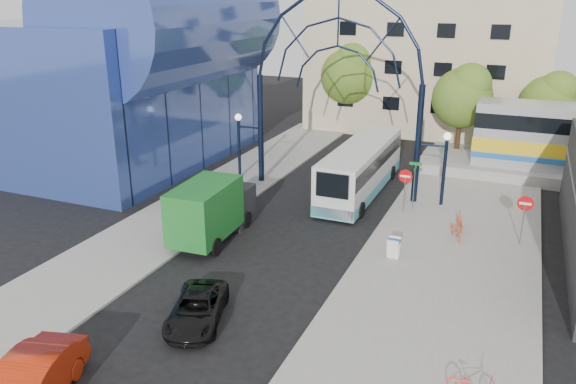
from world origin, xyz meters
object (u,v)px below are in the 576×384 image
at_px(black_suv, 197,309).
at_px(bike_near_a, 456,230).
at_px(tree_north_a, 464,95).
at_px(street_name_sign, 415,176).
at_px(bike_near_b, 460,221).
at_px(tree_north_c, 551,100).
at_px(gateway_arch, 337,52).
at_px(city_bus, 361,168).
at_px(stop_sign, 405,180).
at_px(green_truck, 213,209).
at_px(do_not_enter_sign, 525,208).
at_px(tree_north_b, 351,72).
at_px(sandwich_board, 394,246).

bearing_deg(black_suv, bike_near_a, 36.49).
xyz_separation_m(tree_north_a, black_suv, (-6.18, -27.98, -4.05)).
distance_m(street_name_sign, bike_near_b, 3.78).
xyz_separation_m(tree_north_c, black_suv, (-12.18, -29.98, -3.72)).
xyz_separation_m(gateway_arch, city_bus, (1.58, 0.55, -6.96)).
bearing_deg(tree_north_c, bike_near_a, -102.58).
bearing_deg(stop_sign, gateway_arch, 157.37).
relative_size(tree_north_a, bike_near_a, 4.54).
height_order(green_truck, black_suv, green_truck).
bearing_deg(gateway_arch, city_bus, 19.34).
bearing_deg(black_suv, bike_near_b, 38.98).
distance_m(do_not_enter_sign, green_truck, 15.27).
relative_size(stop_sign, black_suv, 0.62).
bearing_deg(gateway_arch, do_not_enter_sign, -19.99).
bearing_deg(gateway_arch, stop_sign, -22.63).
relative_size(stop_sign, city_bus, 0.22).
distance_m(tree_north_a, city_bus, 12.61).
relative_size(tree_north_c, bike_near_a, 4.22).
distance_m(street_name_sign, black_suv, 15.65).
bearing_deg(bike_near_a, black_suv, -150.91).
relative_size(tree_north_b, black_suv, 1.99).
bearing_deg(bike_near_b, tree_north_b, 104.77).
distance_m(tree_north_a, green_truck, 23.17).
xyz_separation_m(tree_north_c, bike_near_a, (-4.12, -18.48, -3.75)).
relative_size(sandwich_board, tree_north_a, 0.14).
relative_size(do_not_enter_sign, sandwich_board, 2.51).
xyz_separation_m(sandwich_board, bike_near_a, (2.40, 3.47, -0.22)).
height_order(street_name_sign, black_suv, street_name_sign).
bearing_deg(bike_near_a, sandwich_board, -150.56).
bearing_deg(tree_north_a, gateway_arch, -117.17).
xyz_separation_m(tree_north_a, green_truck, (-9.55, -20.89, -3.08)).
xyz_separation_m(stop_sign, tree_north_b, (-8.68, 17.93, 3.27)).
relative_size(city_bus, green_truck, 1.80).
distance_m(tree_north_c, bike_near_a, 19.30).
relative_size(tree_north_b, bike_near_a, 5.19).
bearing_deg(stop_sign, black_suv, -109.05).
relative_size(black_suv, bike_near_b, 2.65).
xyz_separation_m(stop_sign, tree_north_a, (1.32, 13.93, 2.61)).
xyz_separation_m(street_name_sign, green_truck, (-8.63, -7.56, -0.60)).
bearing_deg(bike_near_b, street_name_sign, 128.36).
xyz_separation_m(tree_north_a, tree_north_b, (-10.00, 4.00, 0.66)).
height_order(tree_north_a, bike_near_a, tree_north_a).
xyz_separation_m(tree_north_b, bike_near_a, (11.88, -20.48, -4.74)).
distance_m(sandwich_board, green_truck, 9.11).
xyz_separation_m(gateway_arch, sandwich_board, (5.60, -8.02, -7.81)).
distance_m(stop_sign, bike_near_b, 3.78).
distance_m(stop_sign, do_not_enter_sign, 6.51).
relative_size(tree_north_a, tree_north_c, 1.08).
distance_m(green_truck, black_suv, 7.92).
bearing_deg(street_name_sign, black_suv, -109.72).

